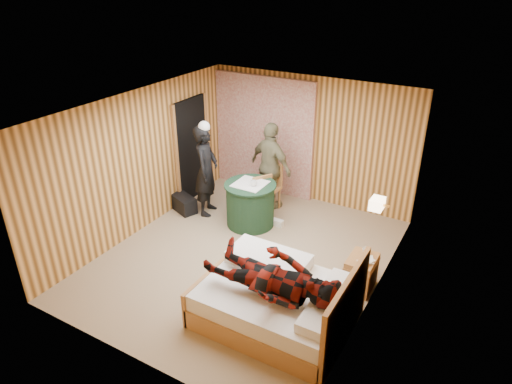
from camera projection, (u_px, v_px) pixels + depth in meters
The scene contains 23 objects.
floor at pixel (245, 257), 7.49m from camera, with size 4.20×5.00×0.01m, color tan.
ceiling at pixel (243, 109), 6.37m from camera, with size 4.20×5.00×0.01m, color silver.
wall_back at pixel (310, 140), 8.87m from camera, with size 4.20×0.02×2.50m, color #F5B25E.
wall_left at pixel (140, 163), 7.86m from camera, with size 0.02×5.00×2.50m, color #F5B25E.
wall_right at pixel (380, 224), 6.00m from camera, with size 0.02×5.00×2.50m, color #F5B25E.
curtain at pixel (264, 135), 9.28m from camera, with size 2.20×0.08×2.40m, color beige.
doorway at pixel (192, 150), 9.03m from camera, with size 0.06×0.90×2.05m, color black.
wall_lamp at pixel (377, 204), 6.40m from camera, with size 0.26×0.24×0.16m.
bed at pixel (278, 300), 6.07m from camera, with size 1.97×1.52×1.04m.
nightstand at pixel (361, 272), 6.68m from camera, with size 0.40×0.54×0.52m.
round_table at pixel (250, 204), 8.28m from camera, with size 0.93×0.93×0.83m.
chair_far at pixel (270, 183), 8.79m from camera, with size 0.46×0.46×0.93m.
chair_near at pixel (260, 192), 8.52m from camera, with size 0.55×0.55×0.88m.
duffel_bag at pixel (184, 204), 8.85m from camera, with size 0.55×0.29×0.31m, color black.
sneaker_left at pixel (239, 213), 8.72m from camera, with size 0.27×0.11×0.12m, color white.
sneaker_right at pixel (276, 222), 8.40m from camera, with size 0.26×0.11×0.12m, color white.
woman_standing at pixel (206, 171), 8.48m from camera, with size 0.64×0.42×1.75m, color black.
man_at_table at pixel (271, 167), 8.69m from camera, with size 1.01×0.42×1.72m, color #756F4E.
man_on_bed at pixel (272, 270), 5.60m from camera, with size 1.77×0.67×0.86m, color #661109.
book_lower at pixel (362, 259), 6.52m from camera, with size 0.17×0.22×0.02m, color white.
book_upper at pixel (362, 258), 6.51m from camera, with size 0.16×0.22×0.02m, color white.
cup_nightstand at pixel (366, 251), 6.64m from camera, with size 0.10×0.10×0.09m, color white.
cup_table at pixel (254, 183), 7.99m from camera, with size 0.12×0.12×0.10m, color white.
Camera 1 is at (3.26, -5.30, 4.30)m, focal length 32.00 mm.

